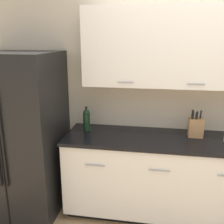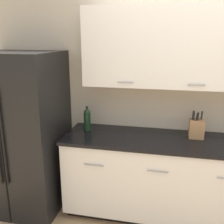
{
  "view_description": "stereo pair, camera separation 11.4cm",
  "coord_description": "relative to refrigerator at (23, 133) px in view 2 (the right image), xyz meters",
  "views": [
    {
      "loc": [
        -0.53,
        -1.67,
        1.9
      ],
      "look_at": [
        -0.96,
        0.92,
        1.16
      ],
      "focal_mm": 42.0,
      "sensor_mm": 36.0,
      "label": 1
    },
    {
      "loc": [
        -0.41,
        -1.65,
        1.9
      ],
      "look_at": [
        -0.96,
        0.92,
        1.16
      ],
      "focal_mm": 42.0,
      "sensor_mm": 36.0,
      "label": 2
    }
  ],
  "objects": [
    {
      "name": "wall_back",
      "position": [
        1.92,
        0.37,
        0.57
      ],
      "size": [
        10.0,
        0.39,
        2.6
      ],
      "color": "beige",
      "rests_on": "ground_plane"
    },
    {
      "name": "counter_unit",
      "position": [
        1.82,
        0.09,
        -0.42
      ],
      "size": [
        2.61,
        0.64,
        0.91
      ],
      "color": "black",
      "rests_on": "ground_plane"
    },
    {
      "name": "refrigerator",
      "position": [
        0.0,
        0.0,
        0.0
      ],
      "size": [
        0.85,
        0.82,
        1.77
      ],
      "color": "black",
      "rests_on": "ground_plane"
    },
    {
      "name": "knife_block",
      "position": [
        1.86,
        0.18,
        0.13
      ],
      "size": [
        0.15,
        0.12,
        0.28
      ],
      "color": "#A87A4C",
      "rests_on": "counter_unit"
    },
    {
      "name": "wine_bottle",
      "position": [
        0.7,
        0.17,
        0.15
      ],
      "size": [
        0.08,
        0.08,
        0.27
      ],
      "color": "black",
      "rests_on": "counter_unit"
    }
  ]
}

